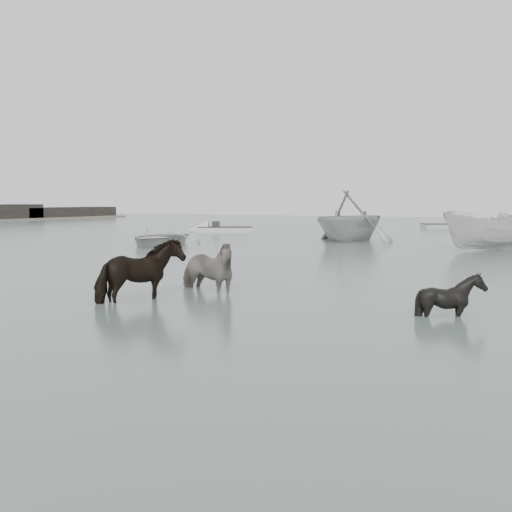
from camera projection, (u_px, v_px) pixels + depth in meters
name	position (u px, v px, depth m)	size (l,w,h in m)	color
ground	(240.00, 311.00, 12.87)	(140.00, 140.00, 0.00)	#505F58
pony_pinto	(206.00, 258.00, 15.66)	(0.87, 1.92, 1.62)	black
pony_dark	(141.00, 264.00, 14.00)	(1.62, 1.39, 1.63)	black
pony_black	(451.00, 285.00, 12.25)	(0.97, 1.09, 1.20)	black
rowboat_lead	(159.00, 236.00, 31.04)	(3.26, 4.57, 0.95)	beige
rowboat_trail	(351.00, 215.00, 34.22)	(4.64, 5.38, 2.83)	#ABADAA
boat_small	(489.00, 229.00, 28.13)	(1.82, 4.85, 1.87)	beige
skiff_outer	(225.00, 227.00, 43.64)	(5.14, 1.60, 0.75)	beige
skiff_far	(451.00, 224.00, 49.18)	(5.94, 1.60, 0.75)	#A5A8A6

